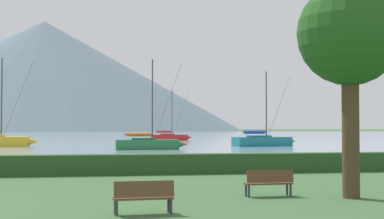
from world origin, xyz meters
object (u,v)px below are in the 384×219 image
at_px(sailboat_slip_6, 148,143).
at_px(park_bench_near_path, 144,196).
at_px(park_tree, 353,29).
at_px(sailboat_slip_1, 263,141).
at_px(sailboat_slip_2, 170,137).
at_px(park_bench_under_tree, 269,181).

bearing_deg(sailboat_slip_6, park_bench_near_path, -95.19).
bearing_deg(park_tree, sailboat_slip_1, 76.63).
height_order(sailboat_slip_2, park_bench_near_path, sailboat_slip_2).
relative_size(sailboat_slip_2, park_bench_under_tree, 5.34).
bearing_deg(sailboat_slip_1, sailboat_slip_2, 94.02).
bearing_deg(sailboat_slip_6, park_bench_under_tree, -89.04).
distance_m(sailboat_slip_1, park_bench_under_tree, 50.61).
bearing_deg(sailboat_slip_2, sailboat_slip_1, -80.88).
xyz_separation_m(sailboat_slip_2, sailboat_slip_6, (-7.36, -39.46, 0.02)).
height_order(sailboat_slip_1, park_bench_under_tree, sailboat_slip_1).
height_order(sailboat_slip_6, park_tree, sailboat_slip_6).
distance_m(park_bench_under_tree, park_tree, 6.08).
distance_m(sailboat_slip_1, sailboat_slip_2, 32.73).
bearing_deg(sailboat_slip_2, park_tree, -97.50).
bearing_deg(sailboat_slip_2, sailboat_slip_6, -105.34).
relative_size(sailboat_slip_2, park_bench_near_path, 5.38).
height_order(sailboat_slip_2, park_bench_under_tree, sailboat_slip_2).
height_order(sailboat_slip_2, sailboat_slip_6, sailboat_slip_6).
relative_size(sailboat_slip_1, sailboat_slip_6, 0.97).
height_order(sailboat_slip_6, park_bench_under_tree, sailboat_slip_6).
relative_size(sailboat_slip_1, park_bench_near_path, 5.54).
relative_size(sailboat_slip_6, park_bench_under_tree, 5.66).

